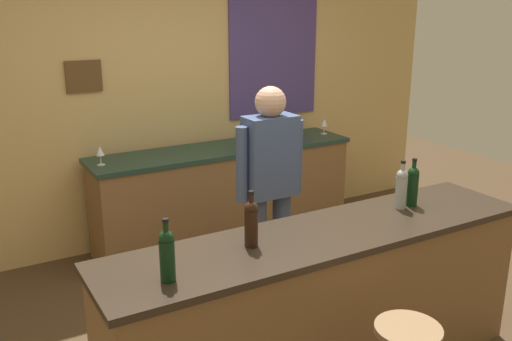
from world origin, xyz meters
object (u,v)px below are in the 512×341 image
wine_bottle_c (401,187)px  wine_glass_a (100,152)px  wine_glass_b (324,123)px  wine_bottle_a (167,253)px  wine_bottle_b (251,222)px  wine_bottle_d (413,185)px  bartender (270,185)px  coffee_mug (260,139)px

wine_bottle_c → wine_glass_a: bearing=124.3°
wine_glass_b → wine_bottle_a: bearing=-139.2°
wine_bottle_c → wine_bottle_b: bearing=-178.2°
wine_bottle_a → wine_bottle_d: 1.71m
wine_bottle_b → wine_glass_a: (-0.25, 1.99, -0.05)m
wine_bottle_b → wine_glass_b: bearing=45.6°
wine_glass_a → wine_bottle_d: bearing=-53.7°
wine_glass_a → wine_bottle_c: bearing=-55.7°
wine_bottle_c → wine_bottle_d: bearing=1.1°
wine_glass_b → bartender: bearing=-138.4°
wine_bottle_a → coffee_mug: size_ratio=2.45×
bartender → wine_bottle_d: size_ratio=5.29×
coffee_mug → wine_bottle_a: bearing=-129.3°
wine_bottle_a → wine_glass_b: (2.47, 2.14, -0.05)m
wine_bottle_b → coffee_mug: bearing=58.6°
wine_glass_a → coffee_mug: wine_glass_a is taller
wine_bottle_c → coffee_mug: (0.11, 1.92, -0.11)m
bartender → wine_bottle_a: (-1.11, -0.93, 0.12)m
wine_bottle_a → coffee_mug: 2.71m
wine_glass_a → wine_glass_b: size_ratio=1.00×
wine_bottle_d → coffee_mug: 1.92m
wine_bottle_a → wine_glass_a: (0.26, 2.13, -0.05)m
bartender → coffee_mug: 1.31m
wine_bottle_a → bartender: bearing=39.9°
bartender → wine_glass_b: size_ratio=10.45×
bartender → wine_bottle_a: bearing=-140.1°
wine_bottle_b → wine_bottle_d: bearing=1.7°
wine_bottle_b → coffee_mug: 2.30m
wine_bottle_d → wine_glass_b: (0.77, 1.96, -0.05)m
wine_glass_a → wine_glass_b: (2.21, 0.00, 0.00)m
wine_bottle_b → wine_bottle_c: size_ratio=1.00×
wine_bottle_b → coffee_mug: size_ratio=2.45×
coffee_mug → wine_glass_a: bearing=178.6°
wine_glass_a → wine_glass_b: 2.21m
bartender → wine_glass_a: 1.47m
wine_bottle_d → wine_glass_a: bearing=126.3°
wine_bottle_a → wine_bottle_c: 1.61m
wine_bottle_b → wine_glass_a: 2.01m
wine_bottle_a → coffee_mug: wine_bottle_a is taller
wine_glass_b → coffee_mug: bearing=-177.0°
wine_bottle_a → wine_glass_b: wine_bottle_a is taller
wine_bottle_c → coffee_mug: 1.93m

